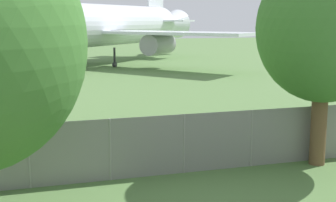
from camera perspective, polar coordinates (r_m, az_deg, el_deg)
name	(u,v)px	position (r m, az deg, el deg)	size (l,w,h in m)	color
perimeter_fence	(184,144)	(16.05, 1.96, -5.23)	(56.07, 0.07, 2.07)	gray
airplane	(85,26)	(52.54, -10.08, 8.98)	(35.56, 37.28, 14.12)	white
tree_near_hangar	(324,29)	(17.37, 18.50, 8.30)	(4.73, 4.73, 7.52)	brown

